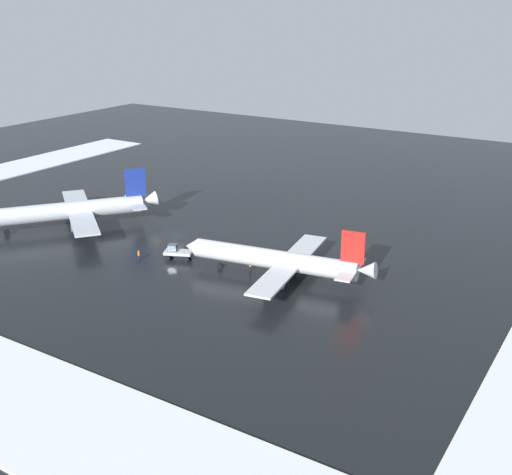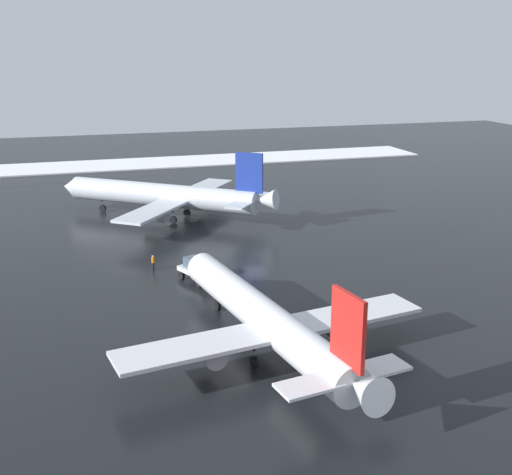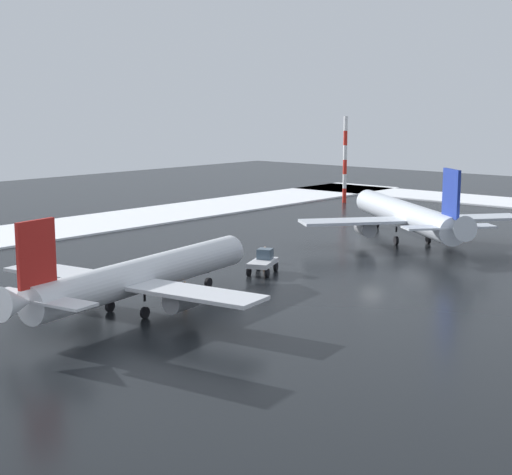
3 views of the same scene
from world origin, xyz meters
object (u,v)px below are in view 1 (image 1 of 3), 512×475
Objects in this scene: pushback_tug at (177,252)px; ground_crew_mid_apron at (139,255)px; airplane_parked_portside at (278,260)px; airplane_far_rear at (68,211)px; ground_crew_by_nose_gear at (250,266)px.

ground_crew_mid_apron is at bearing 15.20° from pushback_tug.
airplane_far_rear is at bearing -8.56° from airplane_parked_portside.
ground_crew_by_nose_gear is (-5.14, 0.04, -2.12)m from airplane_parked_portside.
airplane_parked_portside reaches higher than ground_crew_by_nose_gear.
airplane_parked_portside is at bearing 128.73° from airplane_far_rear.
airplane_far_rear is (-45.49, -0.54, 0.37)m from airplane_parked_portside.
pushback_tug reaches higher than ground_crew_by_nose_gear.
ground_crew_by_nose_gear and ground_crew_mid_apron have the same top height.
airplane_parked_portside is 24.15m from ground_crew_mid_apron.
airplane_parked_portside is 6.16× the size of pushback_tug.
pushback_tug is 6.28m from ground_crew_mid_apron.
airplane_parked_portside reaches higher than pushback_tug.
ground_crew_mid_apron is at bearing -119.66° from ground_crew_by_nose_gear.
airplane_far_rear is 40.44m from ground_crew_by_nose_gear.
ground_crew_by_nose_gear is at bearing -42.14° from ground_crew_mid_apron.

